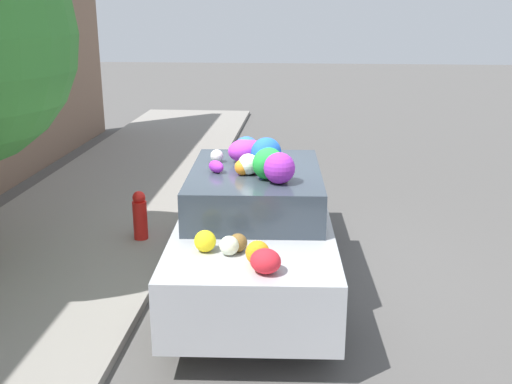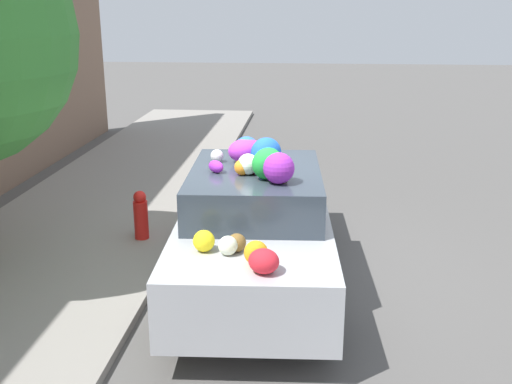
# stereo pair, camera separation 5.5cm
# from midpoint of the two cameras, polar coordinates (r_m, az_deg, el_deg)

# --- Properties ---
(ground_plane) EXTENTS (60.00, 60.00, 0.00)m
(ground_plane) POSITION_cam_midpoint_polar(r_m,az_deg,el_deg) (7.52, -0.47, -8.37)
(ground_plane) COLOR #565451
(sidewalk_curb) EXTENTS (24.00, 3.20, 0.10)m
(sidewalk_curb) POSITION_cam_midpoint_polar(r_m,az_deg,el_deg) (8.20, -19.75, -6.82)
(sidewalk_curb) COLOR gray
(sidewalk_curb) RESTS_ON ground
(fire_hydrant) EXTENTS (0.20, 0.20, 0.70)m
(fire_hydrant) POSITION_cam_midpoint_polar(r_m,az_deg,el_deg) (8.57, -10.73, -2.17)
(fire_hydrant) COLOR red
(fire_hydrant) RESTS_ON sidewalk_curb
(art_car) EXTENTS (4.52, 1.90, 1.83)m
(art_car) POSITION_cam_midpoint_polar(r_m,az_deg,el_deg) (7.17, 0.20, -2.78)
(art_car) COLOR #B7BABF
(art_car) RESTS_ON ground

